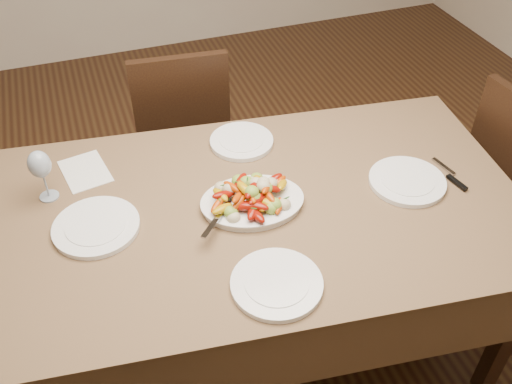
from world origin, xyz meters
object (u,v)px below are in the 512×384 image
object	(u,v)px
dining_table	(256,278)
plate_far	(242,142)
serving_platter	(252,203)
plate_near	(277,284)
plate_left	(96,227)
wine_glass	(42,174)
plate_right	(407,181)
chair_far	(180,127)

from	to	relation	value
dining_table	plate_far	world-z (taller)	plate_far
serving_platter	plate_far	world-z (taller)	serving_platter
plate_far	plate_near	bearing A→B (deg)	-100.02
plate_far	plate_near	distance (m)	0.72
dining_table	serving_platter	size ratio (longest dim) A/B	5.43
plate_left	plate_near	bearing A→B (deg)	-41.70
dining_table	serving_platter	world-z (taller)	serving_platter
dining_table	plate_left	bearing A→B (deg)	172.76
dining_table	wine_glass	xyz separation A→B (m)	(-0.66, 0.28, 0.48)
plate_right	wine_glass	size ratio (longest dim) A/B	1.32
dining_table	wine_glass	world-z (taller)	wine_glass
dining_table	chair_far	world-z (taller)	chair_far
chair_far	plate_left	distance (m)	1.04
plate_near	wine_glass	size ratio (longest dim) A/B	1.33
plate_far	plate_near	xyz separation A→B (m)	(-0.12, -0.70, 0.00)
serving_platter	wine_glass	xyz separation A→B (m)	(-0.65, 0.28, 0.09)
serving_platter	plate_near	distance (m)	0.36
plate_left	plate_far	world-z (taller)	same
chair_far	serving_platter	world-z (taller)	chair_far
chair_far	plate_right	distance (m)	1.22
serving_platter	plate_near	size ratio (longest dim) A/B	1.24
dining_table	wine_glass	size ratio (longest dim) A/B	8.98
plate_right	plate_near	world-z (taller)	same
plate_near	plate_right	bearing A→B (deg)	25.10
dining_table	plate_far	bearing A→B (deg)	79.51
plate_far	chair_far	bearing A→B (deg)	101.77
chair_far	plate_far	size ratio (longest dim) A/B	3.88
plate_right	plate_near	size ratio (longest dim) A/B	0.99
dining_table	chair_far	bearing A→B (deg)	93.51
serving_platter	plate_far	distance (m)	0.36
plate_left	chair_far	bearing A→B (deg)	62.10
chair_far	plate_near	xyz separation A→B (m)	(-0.00, -1.30, 0.29)
plate_left	wine_glass	bearing A→B (deg)	122.05
dining_table	serving_platter	bearing A→B (deg)	166.55
chair_far	wine_glass	xyz separation A→B (m)	(-0.60, -0.67, 0.39)
dining_table	chair_far	distance (m)	0.96
serving_platter	plate_left	xyz separation A→B (m)	(-0.51, 0.06, -0.00)
wine_glass	dining_table	bearing A→B (deg)	-22.96
chair_far	plate_near	bearing A→B (deg)	95.41
serving_platter	plate_left	distance (m)	0.52
serving_platter	chair_far	bearing A→B (deg)	92.78
serving_platter	wine_glass	world-z (taller)	wine_glass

